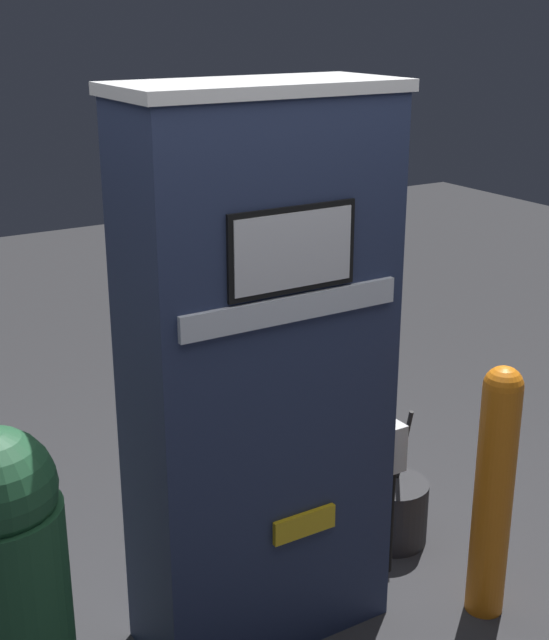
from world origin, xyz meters
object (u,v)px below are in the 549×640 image
(safety_bollard, at_px, (494,487))
(trash_bin, at_px, (6,596))
(squeegee_bucket, at_px, (392,511))
(gas_pump, at_px, (260,380))

(safety_bollard, xyz_separation_m, trash_bin, (-1.77, 0.25, 0.03))
(trash_bin, xyz_separation_m, squeegee_bucket, (1.76, 0.32, -0.43))
(trash_bin, distance_m, squeegee_bucket, 1.84)
(squeegee_bucket, bearing_deg, gas_pump, -166.23)
(safety_bollard, distance_m, squeegee_bucket, 0.70)
(gas_pump, xyz_separation_m, trash_bin, (-0.97, -0.13, -0.44))
(gas_pump, relative_size, trash_bin, 1.81)
(safety_bollard, distance_m, trash_bin, 1.78)
(safety_bollard, height_order, squeegee_bucket, safety_bollard)
(trash_bin, bearing_deg, squeegee_bucket, 10.37)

